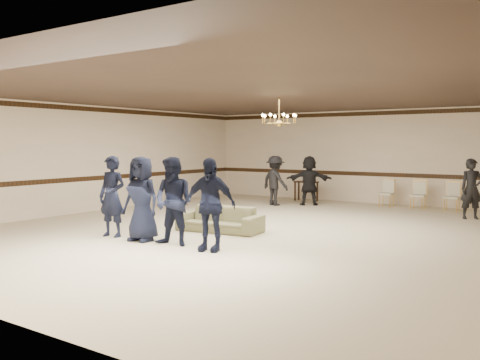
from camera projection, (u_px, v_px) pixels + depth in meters
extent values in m
cube|color=#C2B995|center=(257.00, 230.00, 12.35)|extent=(12.00, 14.00, 0.01)
cube|color=#34251D|center=(258.00, 94.00, 12.12)|extent=(12.00, 14.00, 0.01)
cube|color=beige|center=(366.00, 157.00, 18.00)|extent=(12.00, 0.01, 3.20)
cube|color=beige|center=(89.00, 159.00, 15.61)|extent=(0.01, 14.00, 3.20)
cube|color=black|center=(366.00, 174.00, 18.03)|extent=(12.00, 0.02, 0.14)
cube|color=black|center=(367.00, 114.00, 17.88)|extent=(12.00, 0.02, 0.14)
imported|color=black|center=(112.00, 196.00, 11.44)|extent=(0.71, 0.53, 1.78)
imported|color=black|center=(141.00, 199.00, 10.93)|extent=(0.91, 0.63, 1.78)
imported|color=black|center=(174.00, 201.00, 10.42)|extent=(0.95, 0.79, 1.78)
imported|color=black|center=(209.00, 204.00, 9.92)|extent=(1.12, 0.68, 1.78)
imported|color=#70704B|center=(220.00, 219.00, 12.13)|extent=(2.08, 1.01, 0.58)
imported|color=black|center=(275.00, 181.00, 17.25)|extent=(1.19, 0.89, 1.65)
imported|color=black|center=(309.00, 180.00, 17.32)|extent=(1.57, 1.17, 1.65)
imported|color=black|center=(472.00, 189.00, 14.11)|extent=(0.72, 0.65, 1.65)
cube|color=black|center=(306.00, 191.00, 18.66)|extent=(0.86, 0.40, 0.70)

